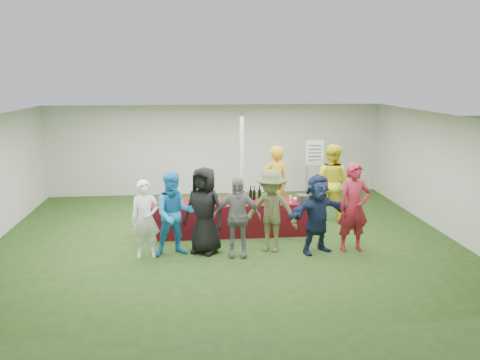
{
  "coord_description": "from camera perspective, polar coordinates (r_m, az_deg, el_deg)",
  "views": [
    {
      "loc": [
        -0.66,
        -9.96,
        3.54
      ],
      "look_at": [
        0.36,
        0.21,
        1.25
      ],
      "focal_mm": 35.0,
      "sensor_mm": 36.0,
      "label": 1
    }
  ],
  "objects": [
    {
      "name": "customer_1",
      "position": [
        9.39,
        -7.98,
        -4.14
      ],
      "size": [
        0.94,
        0.79,
        1.7
      ],
      "primitive_type": "imported",
      "rotation": [
        0.0,
        0.0,
        0.19
      ],
      "color": "#1D84CF",
      "rests_on": "ground"
    },
    {
      "name": "staff_pourer",
      "position": [
        11.37,
        4.27,
        -0.56
      ],
      "size": [
        0.79,
        0.63,
        1.91
      ],
      "primitive_type": "imported",
      "rotation": [
        0.0,
        0.0,
        3.42
      ],
      "color": "gold",
      "rests_on": "ground"
    },
    {
      "name": "customer_5",
      "position": [
        9.57,
        9.41,
        -4.08
      ],
      "size": [
        1.58,
        1.0,
        1.63
      ],
      "primitive_type": "imported",
      "rotation": [
        0.0,
        0.0,
        0.37
      ],
      "color": "#182445",
      "rests_on": "ground"
    },
    {
      "name": "customer_0",
      "position": [
        9.41,
        -11.46,
        -4.68
      ],
      "size": [
        0.61,
        0.45,
        1.56
      ],
      "primitive_type": "imported",
      "rotation": [
        0.0,
        0.0,
        0.14
      ],
      "color": "white",
      "rests_on": "ground"
    },
    {
      "name": "dump_bucket",
      "position": [
        10.58,
        7.56,
        -2.26
      ],
      "size": [
        0.25,
        0.25,
        0.18
      ],
      "primitive_type": "cylinder",
      "color": "slate",
      "rests_on": "serving_table"
    },
    {
      "name": "customer_4",
      "position": [
        9.52,
        3.82,
        -3.78
      ],
      "size": [
        1.27,
        1.03,
        1.71
      ],
      "primitive_type": "imported",
      "rotation": [
        0.0,
        0.0,
        -0.42
      ],
      "color": "brown",
      "rests_on": "ground"
    },
    {
      "name": "staff_back",
      "position": [
        11.82,
        11.01,
        -0.26
      ],
      "size": [
        1.17,
        1.11,
        1.9
      ],
      "primitive_type": "imported",
      "rotation": [
        0.0,
        0.0,
        2.55
      ],
      "color": "yellow",
      "rests_on": "ground"
    },
    {
      "name": "ground",
      "position": [
        10.59,
        -1.81,
        -6.91
      ],
      "size": [
        60.0,
        60.0,
        0.0
      ],
      "primitive_type": "plane",
      "color": "#284719",
      "rests_on": "ground"
    },
    {
      "name": "water_bottle",
      "position": [
        10.63,
        -1.14,
        -2.01
      ],
      "size": [
        0.07,
        0.07,
        0.23
      ],
      "color": "silver",
      "rests_on": "serving_table"
    },
    {
      "name": "customer_3",
      "position": [
        9.26,
        -0.38,
        -4.52
      ],
      "size": [
        0.99,
        0.52,
        1.62
      ],
      "primitive_type": "imported",
      "rotation": [
        0.0,
        0.0,
        -0.14
      ],
      "color": "slate",
      "rests_on": "ground"
    },
    {
      "name": "customer_2",
      "position": [
        9.45,
        -4.37,
        -3.72
      ],
      "size": [
        1.03,
        0.92,
        1.77
      ],
      "primitive_type": "imported",
      "rotation": [
        0.0,
        0.0,
        -0.51
      ],
      "color": "black",
      "rests_on": "ground"
    },
    {
      "name": "wine_list_sign",
      "position": [
        13.14,
        9.07,
        2.72
      ],
      "size": [
        0.5,
        0.03,
        1.8
      ],
      "color": "slate",
      "rests_on": "ground"
    },
    {
      "name": "wine_bottles",
      "position": [
        10.74,
        1.83,
        -1.77
      ],
      "size": [
        0.65,
        0.11,
        0.32
      ],
      "color": "black",
      "rests_on": "serving_table"
    },
    {
      "name": "wine_glasses",
      "position": [
        10.27,
        -3.46,
        -2.51
      ],
      "size": [
        2.78,
        0.16,
        0.16
      ],
      "color": "silver",
      "rests_on": "serving_table"
    },
    {
      "name": "customer_6",
      "position": [
        9.8,
        13.71,
        -3.27
      ],
      "size": [
        0.7,
        0.5,
        1.83
      ],
      "primitive_type": "imported",
      "rotation": [
        0.0,
        0.0,
        0.09
      ],
      "color": "maroon",
      "rests_on": "ground"
    },
    {
      "name": "bar_towel",
      "position": [
        10.86,
        7.26,
        -2.28
      ],
      "size": [
        0.25,
        0.18,
        0.03
      ],
      "primitive_type": "cube",
      "color": "white",
      "rests_on": "serving_table"
    },
    {
      "name": "serving_table",
      "position": [
        10.68,
        -1.07,
        -4.61
      ],
      "size": [
        3.6,
        0.8,
        0.75
      ],
      "primitive_type": "cube",
      "color": "#560909",
      "rests_on": "ground"
    },
    {
      "name": "tent",
      "position": [
        11.43,
        0.23,
        1.58
      ],
      "size": [
        10.0,
        10.0,
        10.0
      ],
      "color": "white",
      "rests_on": "ground"
    }
  ]
}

